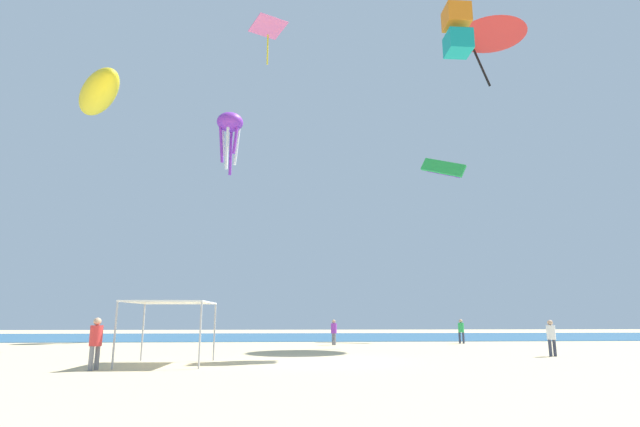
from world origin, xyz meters
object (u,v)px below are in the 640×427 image
person_central (334,330)px  kite_box_orange (457,30)px  kite_inflatable_yellow (98,93)px  person_rightmost (461,329)px  canopy_tent (171,304)px  kite_parafoil_green (443,168)px  person_leftmost (96,339)px  kite_diamond_pink (268,29)px  kite_octopus_purple (230,125)px  kite_delta_red (491,30)px  person_near_tent (551,335)px

person_central → kite_box_orange: bearing=-157.5°
kite_inflatable_yellow → person_rightmost: bearing=-113.7°
canopy_tent → kite_box_orange: bearing=22.3°
kite_parafoil_green → kite_inflatable_yellow: (-25.72, -9.62, 1.64)m
person_central → kite_inflatable_yellow: bearing=79.9°
kite_inflatable_yellow → person_leftmost: bearing=172.5°
person_central → person_rightmost: size_ratio=0.99×
kite_parafoil_green → kite_diamond_pink: (-14.96, -7.25, 8.20)m
person_rightmost → kite_diamond_pink: (-13.78, -1.66, 21.69)m
person_rightmost → kite_parafoil_green: 14.65m
kite_box_orange → kite_parafoil_green: (3.39, 14.41, -3.94)m
person_leftmost → kite_inflatable_yellow: 20.59m
person_central → person_rightmost: (9.01, 1.35, 0.01)m
canopy_tent → kite_parafoil_green: kite_parafoil_green is taller
kite_parafoil_green → kite_octopus_purple: bearing=-144.1°
canopy_tent → kite_inflatable_yellow: kite_inflatable_yellow is taller
kite_octopus_purple → kite_delta_red: bearing=12.5°
person_near_tent → person_rightmost: size_ratio=1.00×
person_near_tent → person_leftmost: (-18.72, -5.02, 0.06)m
person_near_tent → kite_delta_red: 23.95m
canopy_tent → kite_delta_red: size_ratio=0.63×
person_rightmost → kite_diamond_pink: 25.75m
canopy_tent → person_near_tent: 17.06m
person_central → kite_octopus_purple: size_ratio=0.30×
canopy_tent → person_central: bearing=60.6°
person_leftmost → person_rightmost: bearing=147.1°
person_near_tent → kite_octopus_purple: bearing=-68.2°
kite_parafoil_green → kite_octopus_purple: size_ratio=0.64×
person_rightmost → kite_octopus_purple: (-17.38, 6.35, 17.28)m
kite_box_orange → kite_delta_red: (5.08, 6.60, 4.41)m
person_central → kite_delta_red: (11.88, -0.86, 21.86)m
person_leftmost → person_central: size_ratio=1.07×
person_near_tent → canopy_tent: bearing=-12.3°
canopy_tent → kite_box_orange: (14.31, 5.87, 16.15)m
person_near_tent → kite_diamond_pink: kite_diamond_pink is taller
person_near_tent → kite_parafoil_green: size_ratio=0.48×
kite_diamond_pink → kite_inflatable_yellow: bearing=-15.5°
kite_parafoil_green → kite_inflatable_yellow: 27.51m
canopy_tent → person_rightmost: bearing=41.6°
person_leftmost → kite_box_orange: (16.29, 7.87, 17.38)m
person_near_tent → kite_delta_red: (2.65, 9.45, 21.85)m
person_near_tent → person_rightmost: 11.66m
kite_box_orange → person_central: bearing=-138.2°
canopy_tent → kite_box_orange: size_ratio=1.13×
person_leftmost → person_central: 18.04m
kite_delta_red → kite_inflatable_yellow: size_ratio=0.76×
canopy_tent → kite_parafoil_green: bearing=48.9°
kite_box_orange → kite_octopus_purple: (-15.17, 15.16, -0.15)m
person_near_tent → person_central: (-9.23, 10.31, -0.01)m
person_central → kite_inflatable_yellow: kite_inflatable_yellow is taller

